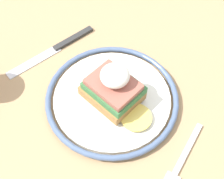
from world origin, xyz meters
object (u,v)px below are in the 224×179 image
sandwich (114,88)px  fork (181,162)px  knife (58,47)px  plate (112,98)px

sandwich → fork: bearing=176.7°
sandwich → knife: (0.17, -0.01, -0.04)m
plate → knife: 0.16m
fork → knife: 0.32m
sandwich → fork: 0.16m
knife → fork: bearing=175.8°
fork → knife: (0.32, -0.02, 0.00)m
plate → fork: 0.16m
knife → sandwich: bearing=175.1°
fork → sandwich: bearing=-3.3°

